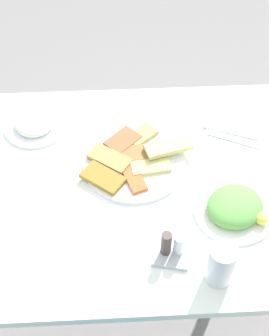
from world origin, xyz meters
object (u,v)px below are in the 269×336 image
(soda_can, at_px, (221,265))
(condiment_caddy, at_px, (172,248))
(dining_table, at_px, (135,201))
(fork, at_px, (231,132))
(salad_plate_rice, at_px, (235,208))
(salad_plate_greens, at_px, (35,123))
(pide_platter, at_px, (133,160))
(paper_napkin, at_px, (232,137))
(spoon, at_px, (233,140))

(soda_can, bearing_deg, condiment_caddy, -33.97)
(dining_table, distance_m, condiment_caddy, 0.28)
(dining_table, bearing_deg, fork, -149.25)
(salad_plate_rice, bearing_deg, dining_table, -24.62)
(dining_table, xyz_separation_m, soda_can, (-0.19, 0.31, 0.15))
(fork, bearing_deg, soda_can, 98.80)
(salad_plate_greens, height_order, condiment_caddy, condiment_caddy)
(pide_platter, distance_m, fork, 0.33)
(salad_plate_greens, height_order, paper_napkin, salad_plate_greens)
(fork, bearing_deg, pide_platter, 41.82)
(dining_table, height_order, condiment_caddy, condiment_caddy)
(salad_plate_greens, bearing_deg, soda_can, 131.54)
(pide_platter, bearing_deg, spoon, -166.75)
(spoon, bearing_deg, pide_platter, 38.96)
(paper_napkin, distance_m, condiment_caddy, 0.46)
(pide_platter, bearing_deg, paper_napkin, -163.61)
(spoon, bearing_deg, soda_can, 101.10)
(dining_table, xyz_separation_m, pide_platter, (0.00, -0.07, 0.10))
(pide_platter, bearing_deg, condiment_caddy, 104.80)
(pide_platter, xyz_separation_m, fork, (-0.31, -0.11, -0.01))
(salad_plate_rice, relative_size, fork, 1.28)
(salad_plate_rice, distance_m, soda_can, 0.21)
(soda_can, bearing_deg, salad_plate_greens, -48.46)
(dining_table, distance_m, spoon, 0.35)
(pide_platter, distance_m, soda_can, 0.43)
(pide_platter, bearing_deg, dining_table, 92.39)
(soda_can, distance_m, condiment_caddy, 0.13)
(dining_table, distance_m, pide_platter, 0.13)
(paper_napkin, bearing_deg, condiment_caddy, 60.65)
(fork, height_order, spoon, same)
(salad_plate_greens, height_order, salad_plate_rice, salad_plate_rice)
(fork, xyz_separation_m, condiment_caddy, (0.22, 0.42, 0.02))
(soda_can, bearing_deg, pide_platter, -63.71)
(pide_platter, bearing_deg, salad_plate_greens, -29.12)
(salad_plate_greens, distance_m, salad_plate_rice, 0.66)
(dining_table, xyz_separation_m, paper_napkin, (-0.30, -0.16, 0.09))
(pide_platter, distance_m, spoon, 0.32)
(condiment_caddy, bearing_deg, spoon, -120.49)
(fork, xyz_separation_m, spoon, (0.00, 0.04, 0.00))
(dining_table, height_order, pide_platter, pide_platter)
(salad_plate_rice, bearing_deg, spoon, -99.52)
(salad_plate_rice, bearing_deg, salad_plate_greens, -32.53)
(salad_plate_rice, bearing_deg, condiment_caddy, 33.22)
(dining_table, bearing_deg, condiment_caddy, 108.38)
(salad_plate_greens, bearing_deg, fork, 174.66)
(spoon, bearing_deg, salad_plate_greens, 17.00)
(condiment_caddy, bearing_deg, paper_napkin, -119.35)
(fork, bearing_deg, condiment_caddy, 84.09)
(dining_table, bearing_deg, spoon, -154.53)
(paper_napkin, xyz_separation_m, spoon, (0.00, 0.02, 0.00))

